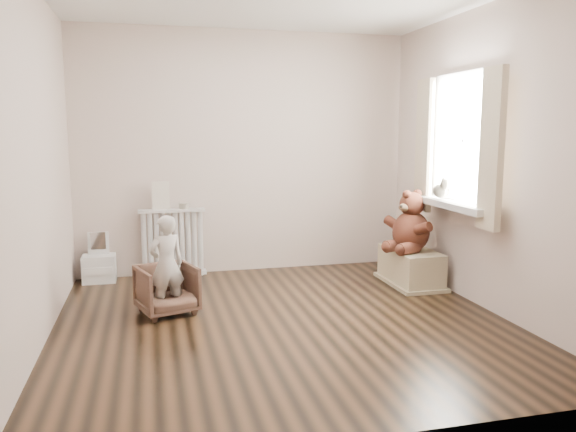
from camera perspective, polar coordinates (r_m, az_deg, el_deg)
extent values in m
cube|color=black|center=(4.64, -0.47, -10.71)|extent=(3.60, 3.60, 0.01)
cube|color=beige|center=(6.14, -4.41, 6.41)|extent=(3.60, 0.02, 2.60)
cube|color=beige|center=(2.67, 8.51, 3.45)|extent=(3.60, 0.02, 2.60)
cube|color=beige|center=(4.33, -24.41, 4.74)|extent=(0.02, 3.60, 2.60)
cube|color=beige|center=(5.11, 19.65, 5.48)|extent=(0.02, 3.60, 2.60)
cube|color=white|center=(5.33, 17.59, 7.31)|extent=(0.03, 0.90, 1.10)
cube|color=silver|center=(5.33, 16.48, 1.10)|extent=(0.22, 1.10, 0.06)
cube|color=beige|center=(4.80, 19.98, 6.37)|extent=(0.06, 0.26, 1.30)
cube|color=beige|center=(5.78, 13.67, 6.95)|extent=(0.06, 0.26, 1.30)
cube|color=silver|center=(6.05, -11.64, -2.46)|extent=(0.69, 0.13, 0.73)
cube|color=beige|center=(5.97, -12.80, 2.04)|extent=(0.18, 0.02, 0.29)
cylinder|color=#A59E8C|center=(6.00, -10.52, 1.02)|extent=(0.10, 0.10, 0.06)
cube|color=silver|center=(6.06, -18.69, -3.83)|extent=(0.33, 0.23, 0.51)
imported|color=#503427|center=(4.89, -12.19, -7.30)|extent=(0.57, 0.58, 0.42)
imported|color=beige|center=(4.79, -12.25, -4.85)|extent=(0.35, 0.28, 0.83)
cube|color=#BEB28B|center=(5.82, 12.36, -4.83)|extent=(0.40, 0.75, 0.35)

